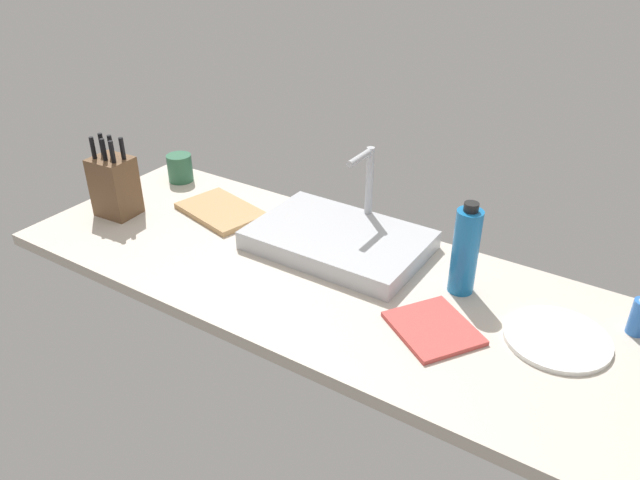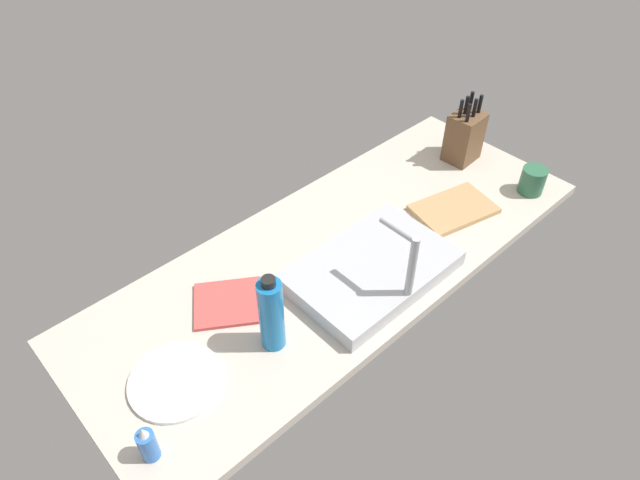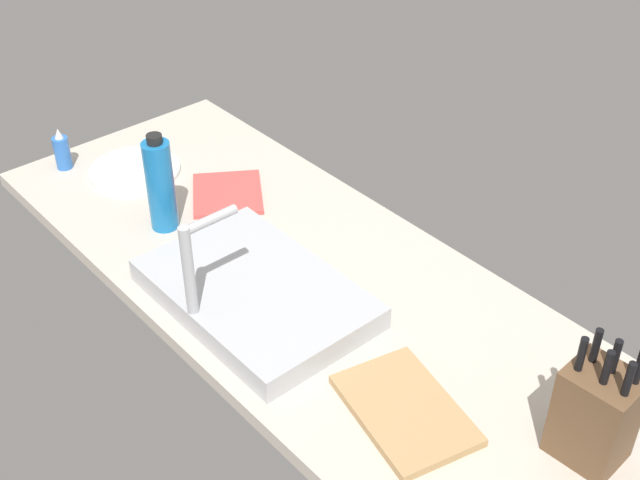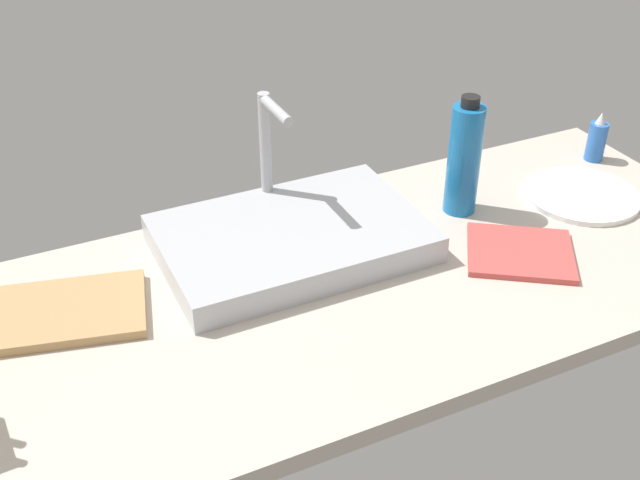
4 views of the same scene
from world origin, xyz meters
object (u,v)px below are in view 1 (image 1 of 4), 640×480
(faucet, at_px, (368,184))
(knife_block, at_px, (115,185))
(dinner_plate, at_px, (557,338))
(water_bottle, at_px, (465,251))
(soap_bottle, at_px, (640,315))
(dish_towel, at_px, (433,328))
(sink_basin, at_px, (339,240))
(coffee_mug, at_px, (180,168))
(cutting_board, at_px, (221,211))

(faucet, distance_m, knife_block, 0.81)
(dinner_plate, bearing_deg, knife_block, -175.12)
(knife_block, xyz_separation_m, water_bottle, (1.10, 0.19, 0.02))
(soap_bottle, height_order, dinner_plate, soap_bottle)
(faucet, relative_size, dish_towel, 1.34)
(knife_block, bearing_deg, sink_basin, 11.91)
(sink_basin, height_order, dinner_plate, sink_basin)
(soap_bottle, bearing_deg, coffee_mug, 178.06)
(sink_basin, relative_size, cutting_board, 1.82)
(sink_basin, height_order, dish_towel, sink_basin)
(cutting_board, bearing_deg, coffee_mug, 157.89)
(dinner_plate, bearing_deg, dish_towel, -154.67)
(faucet, relative_size, coffee_mug, 2.74)
(dish_towel, bearing_deg, faucet, 137.76)
(sink_basin, height_order, knife_block, knife_block)
(sink_basin, bearing_deg, knife_block, -164.49)
(faucet, bearing_deg, coffee_mug, -177.11)
(sink_basin, height_order, faucet, faucet)
(dinner_plate, bearing_deg, soap_bottle, 41.56)
(cutting_board, bearing_deg, knife_block, -146.95)
(dinner_plate, xyz_separation_m, coffee_mug, (-1.38, 0.18, 0.04))
(faucet, relative_size, dinner_plate, 1.09)
(faucet, xyz_separation_m, cutting_board, (-0.45, -0.16, -0.15))
(water_bottle, xyz_separation_m, dish_towel, (0.01, -0.20, -0.11))
(soap_bottle, bearing_deg, knife_block, -170.70)
(soap_bottle, distance_m, water_bottle, 0.43)
(faucet, xyz_separation_m, dinner_plate, (0.64, -0.22, -0.15))
(knife_block, distance_m, coffee_mug, 0.30)
(dish_towel, distance_m, coffee_mug, 1.17)
(cutting_board, height_order, dinner_plate, cutting_board)
(knife_block, distance_m, water_bottle, 1.12)
(dinner_plate, bearing_deg, faucet, 160.90)
(coffee_mug, bearing_deg, dish_towel, -15.22)
(sink_basin, distance_m, cutting_board, 0.44)
(soap_bottle, relative_size, dinner_plate, 0.49)
(cutting_board, bearing_deg, dinner_plate, -3.36)
(sink_basin, relative_size, dish_towel, 2.51)
(sink_basin, bearing_deg, coffee_mug, 172.17)
(knife_block, height_order, soap_bottle, knife_block)
(sink_basin, relative_size, soap_bottle, 4.19)
(faucet, height_order, knife_block, faucet)
(soap_bottle, xyz_separation_m, dinner_plate, (-0.15, -0.13, -0.04))
(cutting_board, xyz_separation_m, dinner_plate, (1.09, -0.06, -0.00))
(knife_block, height_order, water_bottle, knife_block)
(faucet, xyz_separation_m, water_bottle, (0.37, -0.15, -0.04))
(faucet, bearing_deg, soap_bottle, -6.49)
(soap_bottle, bearing_deg, cutting_board, -176.89)
(water_bottle, bearing_deg, dish_towel, -87.04)
(faucet, xyz_separation_m, coffee_mug, (-0.75, -0.04, -0.11))
(water_bottle, relative_size, coffee_mug, 2.61)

